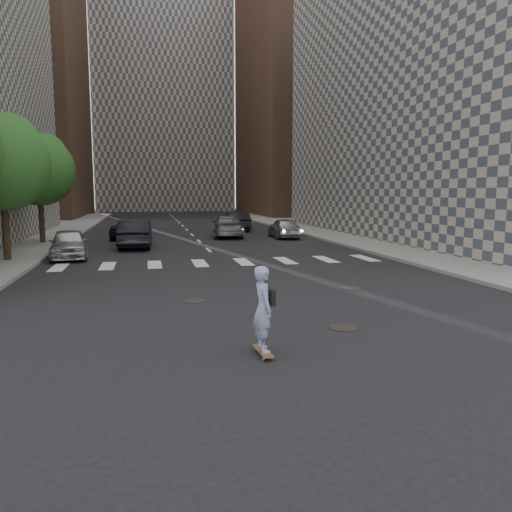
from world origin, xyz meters
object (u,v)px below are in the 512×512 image
Objects in this scene: tree_c at (40,167)px; traffic_car_a at (135,234)px; tree_b at (3,159)px; skateboarder at (263,309)px; traffic_car_c at (131,229)px; traffic_car_e at (236,221)px; silver_sedan at (69,244)px; traffic_car_d at (284,228)px; traffic_car_b at (228,226)px.

traffic_car_a is (5.52, -3.06, -3.83)m from tree_c.
tree_b is 1.00× the size of tree_c.
traffic_car_c is (-3.23, 25.85, -0.27)m from skateboarder.
tree_b is 3.70× the size of skateboarder.
traffic_car_a is at bearing 95.73° from skateboarder.
tree_c is at bearing 35.24° from traffic_car_c.
traffic_car_a is 13.58m from traffic_car_e.
traffic_car_a is at bearing 46.22° from silver_sedan.
traffic_car_e is (13.38, 16.01, -3.86)m from tree_b.
traffic_car_d is (12.99, 8.01, -0.01)m from silver_sedan.
silver_sedan reaches higher than traffic_car_c.
traffic_car_e is at bearing -71.64° from traffic_car_d.
traffic_car_c is 0.99× the size of traffic_car_e.
traffic_car_e is (-2.07, 7.15, 0.09)m from traffic_car_d.
tree_b is 1.34× the size of traffic_car_a.
skateboarder is (8.34, -15.14, -3.71)m from tree_b.
traffic_car_b is at bearing -174.79° from traffic_car_c.
tree_c is at bearing 102.04° from silver_sedan.
traffic_car_d is at bearing 162.74° from traffic_car_b.
tree_b is 17.68m from skateboarder.
tree_c is at bearing 5.39° from traffic_car_d.
traffic_car_d is at bearing 3.20° from tree_c.
traffic_car_c is at bearing 33.27° from traffic_car_e.
traffic_car_e is at bearing -123.33° from traffic_car_a.
skateboarder is at bearing -70.17° from tree_c.
skateboarder is at bearing 104.33° from traffic_car_c.
traffic_car_e is (13.38, 8.01, -3.86)m from tree_c.
skateboarder is 25.03m from traffic_car_d.
skateboarder reaches higher than traffic_car_a.
tree_c reaches higher than silver_sedan.
tree_c is at bearing 90.00° from tree_b.
silver_sedan is 18.68m from traffic_car_e.
skateboarder reaches higher than traffic_car_e.
traffic_car_d is (3.68, -1.62, -0.07)m from traffic_car_b.
traffic_car_d is at bearing 177.03° from traffic_car_c.
tree_b reaches higher than traffic_car_e.
traffic_car_e is at bearing 30.92° from tree_c.
traffic_car_c is (-0.41, 5.78, -0.15)m from traffic_car_a.
traffic_car_e reaches higher than traffic_car_b.
traffic_car_a is 1.20× the size of traffic_car_d.
tree_c is 24.87m from skateboarder.
silver_sedan is 1.02× the size of traffic_car_d.
skateboarder is 0.43× the size of traffic_car_d.
tree_c is (0.00, 8.00, 0.00)m from tree_b.
silver_sedan is at bearing 19.21° from tree_b.
tree_b is 8.34m from traffic_car_a.
traffic_car_c is at bearing 94.85° from skateboarder.
traffic_car_b is (11.77, 2.49, -3.88)m from tree_c.
tree_b reaches higher than traffic_car_c.
traffic_car_e is (5.04, 31.15, -0.15)m from skateboarder.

